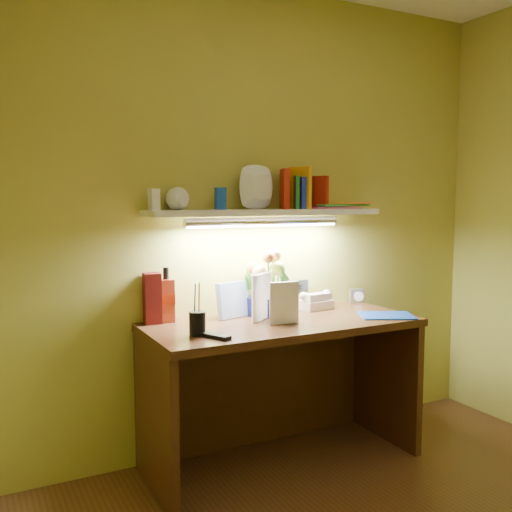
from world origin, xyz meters
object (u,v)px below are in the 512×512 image
(telephone, at_px, (315,300))
(desk, at_px, (282,392))
(desk_clock, at_px, (356,296))
(whisky_bottle, at_px, (166,295))
(flower_bouquet, at_px, (265,283))

(telephone, bearing_deg, desk, -154.48)
(desk_clock, distance_m, whisky_bottle, 1.19)
(desk_clock, bearing_deg, telephone, -150.77)
(desk, relative_size, telephone, 8.06)
(flower_bouquet, xyz_separation_m, telephone, (0.33, 0.01, -0.12))
(telephone, xyz_separation_m, desk_clock, (0.33, 0.05, -0.01))
(desk, relative_size, flower_bouquet, 4.01)
(desk_clock, xyz_separation_m, whisky_bottle, (-1.18, 0.01, 0.10))
(flower_bouquet, height_order, whisky_bottle, flower_bouquet)
(desk, bearing_deg, flower_bouquet, 92.72)
(desk, xyz_separation_m, whisky_bottle, (-0.53, 0.25, 0.51))
(telephone, bearing_deg, flower_bouquet, 177.47)
(desk, height_order, telephone, telephone)
(whisky_bottle, bearing_deg, desk_clock, -0.64)
(flower_bouquet, bearing_deg, whisky_bottle, 171.55)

